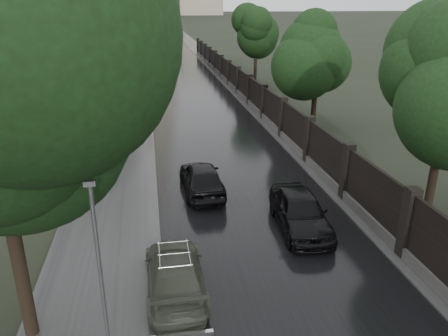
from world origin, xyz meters
The scene contains 13 objects.
road centered at (0.00, 190.00, 0.01)m, with size 8.00×420.00×0.02m, color black.
sidewalk_left centered at (-6.00, 190.00, 0.08)m, with size 4.00×420.00×0.16m, color #2D2D2D.
verge_right centered at (5.50, 190.00, 0.04)m, with size 3.00×420.00×0.08m, color #2D2D2D.
fence_right centered at (4.60, 32.01, 1.01)m, with size 0.45×75.72×2.70m.
tree_left_far centered at (-8.00, 30.00, 5.24)m, with size 4.25×4.25×7.39m.
tree_right_a centered at (7.50, 8.00, 4.95)m, with size 4.08×4.08×7.01m.
tree_right_b centered at (7.50, 22.00, 4.95)m, with size 4.08×4.08×7.01m.
tree_right_c centered at (7.50, 40.00, 4.95)m, with size 4.08×4.08×7.01m.
lamp_post centered at (-5.40, 1.50, 2.67)m, with size 0.25×0.12×5.11m.
traffic_light centered at (-4.30, 24.99, 2.40)m, with size 0.16×0.32×4.00m.
volga_sedan centered at (-3.60, 4.41, 0.65)m, with size 1.83×4.49×1.30m, color #404437.
hatchback_left centered at (-1.86, 11.82, 0.76)m, with size 1.80×4.48×1.53m, color black.
car_right_near centered at (1.60, 7.66, 0.78)m, with size 1.83×4.56×1.55m, color black.
Camera 1 is at (-4.03, -7.27, 8.62)m, focal length 35.00 mm.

